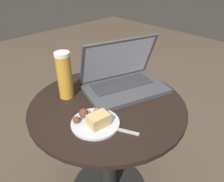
# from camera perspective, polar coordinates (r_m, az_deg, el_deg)

# --- Properties ---
(table) EXTENTS (0.65, 0.65, 0.58)m
(table) POSITION_cam_1_polar(r_m,az_deg,el_deg) (1.04, -1.05, -11.61)
(table) COLOR black
(table) RESTS_ON ground_plane
(laptop) EXTENTS (0.42, 0.33, 0.23)m
(laptop) POSITION_cam_1_polar(r_m,az_deg,el_deg) (1.00, 2.84, 3.14)
(laptop) COLOR #47474C
(laptop) RESTS_ON table
(beer_glass) EXTENTS (0.06, 0.06, 0.21)m
(beer_glass) POSITION_cam_1_polar(r_m,az_deg,el_deg) (0.93, -12.30, 3.98)
(beer_glass) COLOR gold
(beer_glass) RESTS_ON table
(snack_plate) EXTENTS (0.18, 0.18, 0.05)m
(snack_plate) POSITION_cam_1_polar(r_m,az_deg,el_deg) (0.80, -4.50, -7.72)
(snack_plate) COLOR silver
(snack_plate) RESTS_ON table
(fork) EXTENTS (0.10, 0.18, 0.00)m
(fork) POSITION_cam_1_polar(r_m,az_deg,el_deg) (0.79, -0.96, -9.38)
(fork) COLOR #B2B2B7
(fork) RESTS_ON table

